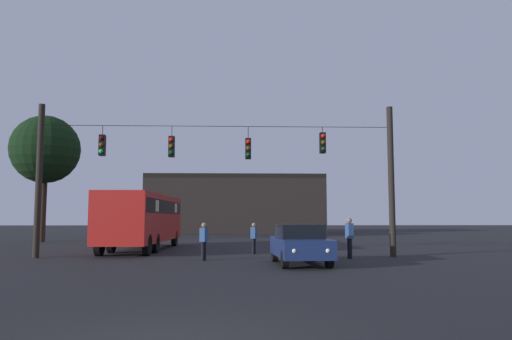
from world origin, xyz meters
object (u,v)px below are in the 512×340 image
pedestrian_crossing_left (204,239)px  pedestrian_crossing_center (254,237)px  pedestrian_crossing_right (349,235)px  tree_left_silhouette (45,150)px  car_near_right (300,243)px  city_bus (144,216)px

pedestrian_crossing_left → pedestrian_crossing_center: size_ratio=1.03×
pedestrian_crossing_right → tree_left_silhouette: tree_left_silhouette is taller
pedestrian_crossing_center → tree_left_silhouette: 20.51m
car_near_right → pedestrian_crossing_right: size_ratio=2.49×
pedestrian_crossing_left → pedestrian_crossing_right: size_ratio=0.88×
pedestrian_crossing_center → tree_left_silhouette: bearing=140.6°
car_near_right → pedestrian_crossing_center: size_ratio=2.90×
pedestrian_crossing_right → tree_left_silhouette: bearing=141.3°
city_bus → car_near_right: size_ratio=2.51×
pedestrian_crossing_center → car_near_right: bearing=-74.0°
tree_left_silhouette → pedestrian_crossing_left: bearing=-51.1°
pedestrian_crossing_left → tree_left_silhouette: size_ratio=0.17×
pedestrian_crossing_center → pedestrian_crossing_right: 5.03m
car_near_right → pedestrian_crossing_left: pedestrian_crossing_left is taller
pedestrian_crossing_left → tree_left_silhouette: bearing=128.9°
pedestrian_crossing_left → pedestrian_crossing_right: 6.31m
car_near_right → pedestrian_crossing_left: size_ratio=2.81×
car_near_right → pedestrian_crossing_center: (-1.58, 5.50, 0.05)m
pedestrian_crossing_right → tree_left_silhouette: size_ratio=0.19×
pedestrian_crossing_left → city_bus: bearing=119.5°
car_near_right → pedestrian_crossing_left: bearing=153.1°
city_bus → pedestrian_crossing_right: size_ratio=6.25×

